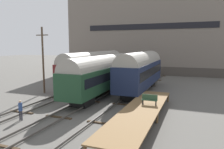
{
  "coord_description": "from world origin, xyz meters",
  "views": [
    {
      "loc": [
        11.01,
        -18.64,
        6.3
      ],
      "look_at": [
        0.0,
        10.18,
        2.2
      ],
      "focal_mm": 35.0,
      "sensor_mm": 36.0,
      "label": 1
    }
  ],
  "objects": [
    {
      "name": "train_car_green",
      "position": [
        0.0,
        6.83,
        2.88
      ],
      "size": [
        3.03,
        16.83,
        5.09
      ],
      "color": "black",
      "rests_on": "ground"
    },
    {
      "name": "track_left",
      "position": [
        -4.14,
        0.0,
        0.14
      ],
      "size": [
        2.6,
        60.0,
        0.26
      ],
      "color": "#4C4742",
      "rests_on": "ground"
    },
    {
      "name": "track_middle",
      "position": [
        0.0,
        0.0,
        0.14
      ],
      "size": [
        2.6,
        60.0,
        0.26
      ],
      "color": "#4C4742",
      "rests_on": "ground"
    },
    {
      "name": "utility_pole",
      "position": [
        -7.64,
        4.83,
        4.51
      ],
      "size": [
        1.8,
        0.24,
        8.69
      ],
      "color": "#473828",
      "rests_on": "ground"
    },
    {
      "name": "person_worker",
      "position": [
        -2.59,
        -4.71,
        1.05
      ],
      "size": [
        0.32,
        0.32,
        1.74
      ],
      "color": "#282833",
      "rests_on": "ground"
    },
    {
      "name": "ground_plane",
      "position": [
        0.0,
        0.0,
        0.0
      ],
      "size": [
        200.0,
        200.0,
        0.0
      ],
      "primitive_type": "plane",
      "color": "#56544F"
    },
    {
      "name": "train_car_navy",
      "position": [
        4.14,
        10.4,
        3.09
      ],
      "size": [
        3.12,
        15.1,
        5.46
      ],
      "color": "black",
      "rests_on": "ground"
    },
    {
      "name": "station_platform",
      "position": [
        6.96,
        -1.24,
        0.93
      ],
      "size": [
        3.01,
        15.11,
        1.0
      ],
      "color": "brown",
      "rests_on": "ground"
    },
    {
      "name": "warehouse_building",
      "position": [
        1.37,
        33.86,
        9.35
      ],
      "size": [
        39.03,
        11.8,
        18.71
      ],
      "color": "#46403A",
      "rests_on": "ground"
    },
    {
      "name": "bench",
      "position": [
        7.31,
        0.54,
        1.49
      ],
      "size": [
        1.4,
        0.4,
        0.91
      ],
      "color": "#2D4C33",
      "rests_on": "station_platform"
    },
    {
      "name": "train_car_maroon",
      "position": [
        -4.14,
        13.3,
        3.04
      ],
      "size": [
        3.04,
        18.47,
        5.34
      ],
      "color": "black",
      "rests_on": "ground"
    },
    {
      "name": "track_right",
      "position": [
        4.14,
        0.0,
        0.14
      ],
      "size": [
        2.6,
        60.0,
        0.26
      ],
      "color": "#4C4742",
      "rests_on": "ground"
    }
  ]
}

